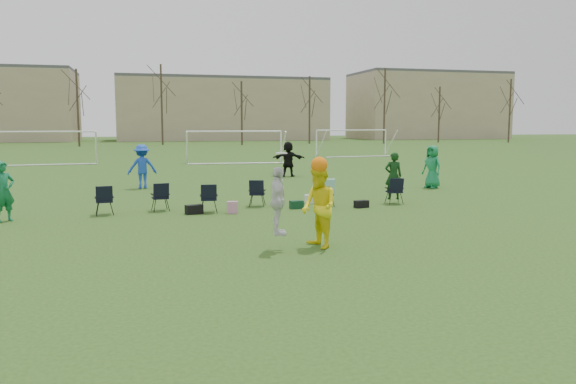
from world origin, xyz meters
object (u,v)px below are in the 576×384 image
object	(u,v)px
fielder_black	(288,159)
goal_mid	(235,138)
fielder_green_near	(4,191)
center_contest	(307,204)
goal_left	(44,138)
goal_right	(352,135)
fielder_blue	(142,167)
fielder_green_far	(432,167)

from	to	relation	value
fielder_black	goal_mid	world-z (taller)	goal_mid
fielder_green_near	center_contest	xyz separation A→B (m)	(7.83, -5.90, 0.14)
goal_left	goal_right	distance (m)	26.31
fielder_green_near	fielder_blue	bearing A→B (deg)	25.28
fielder_blue	goal_left	size ratio (longest dim) A/B	0.27
center_contest	fielder_green_near	bearing A→B (deg)	143.00
fielder_green_far	center_contest	size ratio (longest dim) A/B	0.86
goal_left	fielder_blue	bearing A→B (deg)	-74.35
fielder_black	goal_left	xyz separation A→B (m)	(-15.01, 14.51, 0.93)
center_contest	goal_left	distance (m)	34.34
fielder_blue	center_contest	distance (m)	14.54
fielder_green_near	fielder_black	distance (m)	17.18
center_contest	goal_left	size ratio (longest dim) A/B	0.31
fielder_green_near	fielder_green_far	distance (m)	17.78
fielder_blue	goal_left	bearing A→B (deg)	-76.15
fielder_green_near	goal_mid	distance (m)	27.10
goal_left	goal_right	bearing A→B (deg)	3.75
fielder_green_near	goal_left	bearing A→B (deg)	58.13
center_contest	goal_left	bearing A→B (deg)	108.23
center_contest	goal_mid	size ratio (longest dim) A/B	0.31
fielder_black	fielder_green_near	bearing A→B (deg)	67.65
fielder_blue	fielder_green_near	bearing A→B (deg)	56.57
fielder_black	goal_mid	size ratio (longest dim) A/B	0.27
fielder_green_near	fielder_green_far	world-z (taller)	fielder_green_far
fielder_green_far	goal_mid	xyz separation A→B (m)	(-6.00, 19.80, 0.93)
fielder_green_near	fielder_black	size ratio (longest dim) A/B	0.93
goal_mid	goal_right	xyz separation A→B (m)	(12.00, 6.00, 0.00)
fielder_black	goal_right	size ratio (longest dim) A/B	0.27
fielder_blue	goal_mid	xyz separation A→B (m)	(7.01, 16.56, 0.91)
fielder_green_near	center_contest	world-z (taller)	center_contest
fielder_green_near	fielder_green_far	xyz separation A→B (m)	(17.09, 4.90, 0.07)
fielder_green_far	goal_right	bearing A→B (deg)	145.16
fielder_green_far	fielder_black	size ratio (longest dim) A/B	1.00
fielder_blue	fielder_green_far	world-z (taller)	fielder_blue
goal_mid	goal_right	distance (m)	13.42
goal_right	fielder_green_near	bearing A→B (deg)	-134.94
goal_right	center_contest	bearing A→B (deg)	-120.63
goal_left	fielder_green_near	bearing A→B (deg)	-88.78
center_contest	goal_right	world-z (taller)	goal_right
fielder_black	goal_left	bearing A→B (deg)	-21.58
goal_mid	fielder_blue	bearing A→B (deg)	-108.93
fielder_blue	fielder_black	bearing A→B (deg)	-160.04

